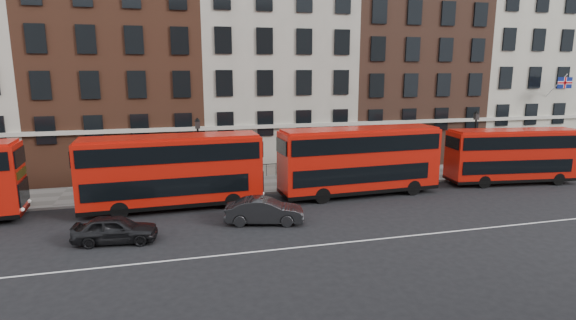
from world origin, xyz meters
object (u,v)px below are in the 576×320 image
object	(u,v)px
car_rear	(115,229)
car_front	(264,211)
bus_d	(512,155)
bus_b	(171,170)
bus_c	(359,159)

from	to	relation	value
car_rear	car_front	bearing A→B (deg)	-76.40
bus_d	car_rear	size ratio (longest dim) A/B	2.47
car_rear	car_front	xyz separation A→B (m)	(7.94, 0.91, 0.03)
bus_b	bus_c	size ratio (longest dim) A/B	0.98
bus_c	car_rear	size ratio (longest dim) A/B	2.74
bus_d	car_rear	bearing A→B (deg)	-162.91
bus_b	bus_d	xyz separation A→B (m)	(25.35, 0.01, -0.24)
car_front	car_rear	bearing A→B (deg)	110.58
bus_b	car_rear	size ratio (longest dim) A/B	2.70
bus_b	bus_d	distance (m)	25.35
car_rear	car_front	world-z (taller)	car_front
car_front	bus_b	bearing A→B (deg)	64.38
bus_c	car_front	xyz separation A→B (m)	(-7.60, -4.17, -1.81)
bus_b	bus_d	world-z (taller)	bus_b
bus_b	car_rear	bearing A→B (deg)	-121.55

